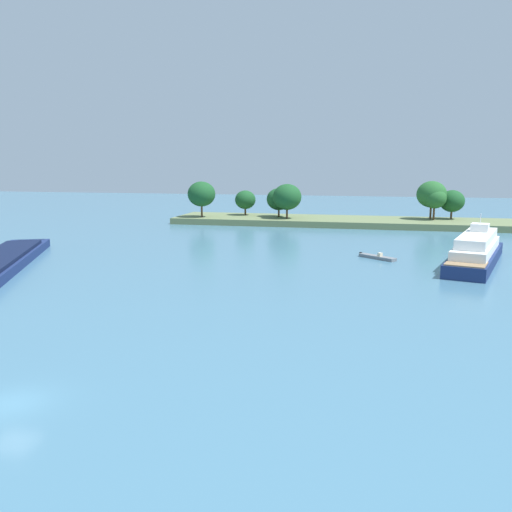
% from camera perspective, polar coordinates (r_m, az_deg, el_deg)
% --- Properties ---
extents(ground_plane, '(400.00, 400.00, 0.00)m').
position_cam_1_polar(ground_plane, '(35.10, -24.63, -14.16)').
color(ground_plane, teal).
extents(treeline_island, '(95.35, 16.15, 9.80)m').
position_cam_1_polar(treeline_island, '(121.30, 11.41, 4.54)').
color(treeline_island, '#66754C').
rests_on(treeline_island, ground).
extents(small_motorboat, '(5.43, 4.73, 0.95)m').
position_cam_1_polar(small_motorboat, '(79.23, 12.86, -0.12)').
color(small_motorboat, slate).
rests_on(small_motorboat, ground).
extents(white_riverboat, '(11.54, 24.42, 6.76)m').
position_cam_1_polar(white_riverboat, '(78.61, 22.49, 0.47)').
color(white_riverboat, navy).
rests_on(white_riverboat, ground).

